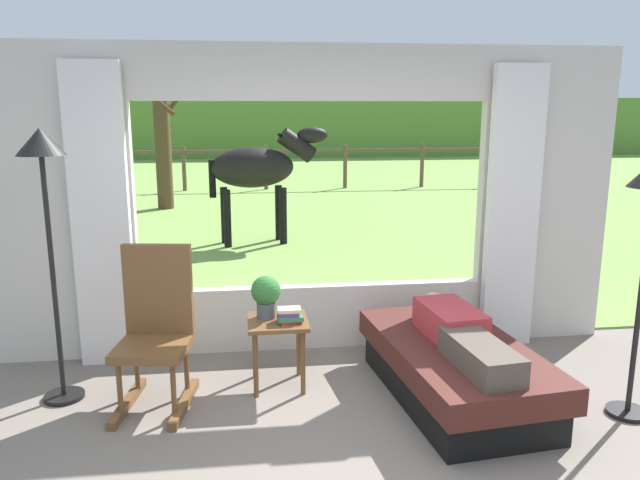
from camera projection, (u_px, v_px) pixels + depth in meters
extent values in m
cube|color=beige|center=(60.00, 207.00, 4.90)|extent=(1.15, 0.12, 2.55)
cube|color=beige|center=(543.00, 198.00, 5.39)|extent=(1.15, 0.12, 2.55)
cube|color=beige|center=(313.00, 316.00, 5.36)|extent=(2.90, 0.12, 0.55)
cube|color=beige|center=(313.00, 72.00, 4.92)|extent=(2.90, 0.12, 0.45)
cube|color=silver|center=(101.00, 218.00, 4.82)|extent=(0.44, 0.10, 2.40)
cube|color=silver|center=(512.00, 210.00, 5.23)|extent=(0.44, 0.10, 2.40)
cube|color=#759E47|center=(265.00, 187.00, 15.98)|extent=(36.00, 21.68, 0.02)
cube|color=#578235|center=(256.00, 128.00, 25.26)|extent=(36.00, 2.00, 2.40)
cube|color=black|center=(454.00, 382.00, 4.42)|extent=(1.00, 1.65, 0.24)
cube|color=#471E19|center=(455.00, 355.00, 4.37)|extent=(1.09, 1.79, 0.18)
cube|color=#B23338|center=(450.00, 321.00, 4.48)|extent=(0.41, 0.63, 0.22)
cube|color=#4C4238|center=(481.00, 356.00, 3.90)|extent=(0.36, 0.71, 0.18)
sphere|color=tan|center=(434.00, 304.00, 4.85)|extent=(0.20, 0.20, 0.20)
cube|color=brown|center=(153.00, 348.00, 4.21)|extent=(0.55, 0.55, 0.06)
cube|color=brown|center=(158.00, 291.00, 4.35)|extent=(0.48, 0.13, 0.68)
cube|color=brown|center=(128.00, 403.00, 4.31)|extent=(0.16, 0.68, 0.06)
cube|color=brown|center=(184.00, 403.00, 4.30)|extent=(0.16, 0.68, 0.06)
cylinder|color=brown|center=(120.00, 387.00, 4.09)|extent=(0.04, 0.04, 0.38)
cylinder|color=brown|center=(173.00, 388.00, 4.08)|extent=(0.04, 0.04, 0.38)
cylinder|color=brown|center=(137.00, 365.00, 4.44)|extent=(0.04, 0.04, 0.38)
cylinder|color=brown|center=(186.00, 365.00, 4.43)|extent=(0.04, 0.04, 0.38)
cube|color=brown|center=(278.00, 322.00, 4.54)|extent=(0.44, 0.44, 0.03)
cylinder|color=brown|center=(256.00, 365.00, 4.41)|extent=(0.04, 0.04, 0.49)
cylinder|color=brown|center=(303.00, 363.00, 4.45)|extent=(0.04, 0.04, 0.49)
cylinder|color=brown|center=(255.00, 347.00, 4.74)|extent=(0.04, 0.04, 0.49)
cylinder|color=brown|center=(299.00, 345.00, 4.78)|extent=(0.04, 0.04, 0.49)
cylinder|color=#4C5156|center=(266.00, 310.00, 4.57)|extent=(0.14, 0.14, 0.12)
sphere|color=#2D6B2D|center=(266.00, 291.00, 4.54)|extent=(0.22, 0.22, 0.22)
cube|color=#B22D28|center=(290.00, 320.00, 4.49)|extent=(0.17, 0.17, 0.02)
cube|color=#337247|center=(290.00, 318.00, 4.47)|extent=(0.19, 0.14, 0.03)
cube|color=#59336B|center=(289.00, 313.00, 4.47)|extent=(0.17, 0.15, 0.03)
cube|color=beige|center=(289.00, 310.00, 4.46)|extent=(0.17, 0.11, 0.03)
cylinder|color=black|center=(64.00, 396.00, 4.44)|extent=(0.28, 0.28, 0.03)
cylinder|color=black|center=(53.00, 282.00, 4.26)|extent=(0.04, 0.04, 1.74)
cone|color=black|center=(40.00, 142.00, 4.05)|extent=(0.32, 0.32, 0.18)
cylinder|color=black|center=(627.00, 412.00, 4.21)|extent=(0.28, 0.28, 0.03)
cylinder|color=black|center=(640.00, 305.00, 4.04)|extent=(0.04, 0.04, 1.56)
ellipsoid|color=black|center=(253.00, 167.00, 9.13)|extent=(1.31, 0.74, 0.60)
cylinder|color=black|center=(297.00, 145.00, 9.25)|extent=(0.63, 0.35, 0.53)
ellipsoid|color=black|center=(312.00, 135.00, 9.28)|extent=(0.51, 0.27, 0.24)
cube|color=black|center=(292.00, 144.00, 9.22)|extent=(0.44, 0.15, 0.32)
cylinder|color=black|center=(212.00, 179.00, 9.00)|extent=(0.11, 0.11, 0.55)
cylinder|color=black|center=(279.00, 213.00, 9.55)|extent=(0.11, 0.11, 0.85)
cylinder|color=black|center=(283.00, 216.00, 9.25)|extent=(0.11, 0.11, 0.85)
cylinder|color=black|center=(224.00, 215.00, 9.32)|extent=(0.11, 0.11, 0.85)
cylinder|color=black|center=(227.00, 219.00, 9.02)|extent=(0.11, 0.11, 0.85)
cylinder|color=#4C3823|center=(162.00, 129.00, 12.23)|extent=(0.32, 0.32, 3.18)
cylinder|color=#47331E|center=(178.00, 81.00, 12.20)|extent=(0.40, 0.90, 0.66)
cylinder|color=#47331E|center=(145.00, 91.00, 11.60)|extent=(1.17, 0.63, 0.94)
cylinder|color=#47331E|center=(176.00, 101.00, 12.55)|extent=(0.91, 0.62, 1.07)
cylinder|color=brown|center=(12.00, 170.00, 14.58)|extent=(0.10, 0.10, 1.10)
cylinder|color=brown|center=(99.00, 169.00, 14.82)|extent=(0.10, 0.10, 1.10)
cylinder|color=brown|center=(184.00, 168.00, 15.07)|extent=(0.10, 0.10, 1.10)
cylinder|color=brown|center=(266.00, 167.00, 15.31)|extent=(0.10, 0.10, 1.10)
cylinder|color=brown|center=(345.00, 166.00, 15.56)|extent=(0.10, 0.10, 1.10)
cylinder|color=brown|center=(422.00, 165.00, 15.80)|extent=(0.10, 0.10, 1.10)
cylinder|color=brown|center=(496.00, 165.00, 16.04)|extent=(0.10, 0.10, 1.10)
cylinder|color=brown|center=(569.00, 164.00, 16.29)|extent=(0.10, 0.10, 1.10)
cube|color=brown|center=(266.00, 151.00, 15.23)|extent=(16.00, 0.06, 0.08)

